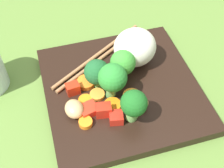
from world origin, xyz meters
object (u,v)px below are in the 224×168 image
object	(u,v)px
rice_mound	(135,47)
carrot_slice_4	(132,96)
broccoli_floret_2	(97,73)
chopstick_pair	(100,56)
square_plate	(121,89)

from	to	relation	value
rice_mound	carrot_slice_4	xyz separation A→B (cm)	(-3.23, -7.44, -3.02)
broccoli_floret_2	chopstick_pair	world-z (taller)	broccoli_floret_2
square_plate	chopstick_pair	distance (cm)	7.76
carrot_slice_4	chopstick_pair	xyz separation A→B (cm)	(-2.13, 10.29, 0.02)
broccoli_floret_2	chopstick_pair	distance (cm)	6.80
square_plate	chopstick_pair	world-z (taller)	chopstick_pair
square_plate	rice_mound	world-z (taller)	rice_mound
carrot_slice_4	square_plate	bearing A→B (deg)	104.99
chopstick_pair	rice_mound	bearing A→B (deg)	122.50
rice_mound	broccoli_floret_2	xyz separation A→B (cm)	(-7.58, -3.07, -0.49)
broccoli_floret_2	carrot_slice_4	xyz separation A→B (cm)	(4.35, -4.36, -2.53)
broccoli_floret_2	chopstick_pair	size ratio (longest dim) A/B	0.26
rice_mound	chopstick_pair	bearing A→B (deg)	152.01
carrot_slice_4	chopstick_pair	distance (cm)	10.51
chopstick_pair	square_plate	bearing A→B (deg)	70.98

